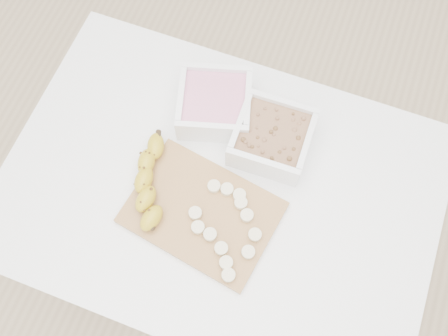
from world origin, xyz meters
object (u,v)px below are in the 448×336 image
(bowl_granola, at_px, (272,137))
(cutting_board, at_px, (202,212))
(bowl_yogurt, at_px, (215,103))
(banana, at_px, (150,183))
(table, at_px, (220,201))

(bowl_granola, xyz_separation_m, cutting_board, (-0.09, -0.22, -0.03))
(bowl_yogurt, xyz_separation_m, bowl_granola, (0.16, -0.04, 0.00))
(bowl_yogurt, height_order, cutting_board, bowl_yogurt)
(cutting_board, bearing_deg, banana, 173.44)
(table, bearing_deg, cutting_board, -102.61)
(banana, bearing_deg, cutting_board, -15.40)
(bowl_granola, xyz_separation_m, banana, (-0.22, -0.20, -0.01))
(table, xyz_separation_m, cutting_board, (-0.02, -0.07, 0.10))
(cutting_board, height_order, banana, banana)
(table, relative_size, cutting_board, 3.10)
(table, distance_m, bowl_yogurt, 0.24)
(bowl_yogurt, distance_m, banana, 0.25)
(table, relative_size, bowl_yogurt, 4.75)
(bowl_yogurt, relative_size, banana, 0.93)
(bowl_yogurt, bearing_deg, banana, -105.13)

